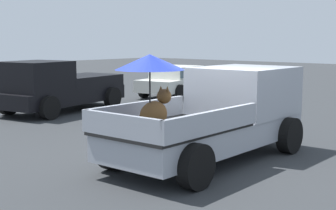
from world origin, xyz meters
TOP-DOWN VIEW (x-y plane):
  - ground_plane at (0.00, 0.00)m, footprint 80.00×80.00m
  - pickup_truck_main at (0.40, 0.02)m, footprint 5.10×2.36m
  - pickup_truck_red at (2.11, 8.07)m, footprint 5.03×2.80m
  - parked_sedan_near at (8.50, 8.10)m, footprint 4.53×2.51m

SIDE VIEW (x-z plane):
  - ground_plane at x=0.00m, z-range 0.00..0.00m
  - parked_sedan_near at x=8.50m, z-range 0.08..1.41m
  - pickup_truck_red at x=2.11m, z-range -0.03..1.77m
  - pickup_truck_main at x=0.40m, z-range -0.16..2.10m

